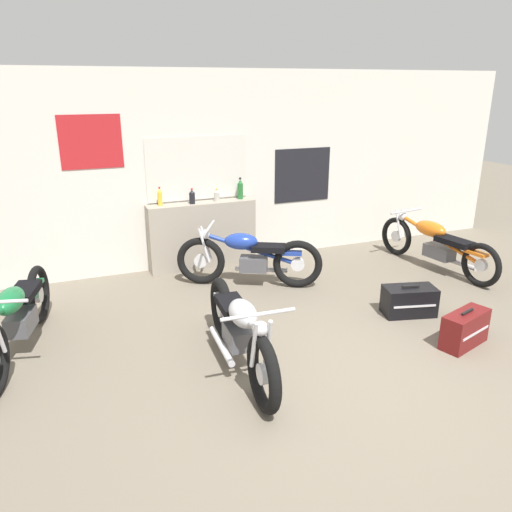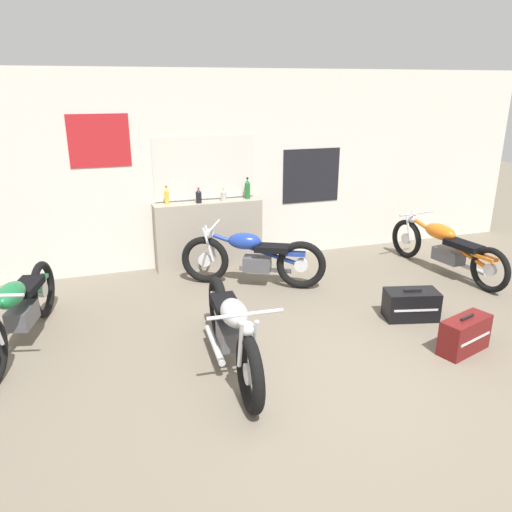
# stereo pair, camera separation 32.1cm
# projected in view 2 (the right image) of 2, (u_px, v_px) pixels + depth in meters

# --- Properties ---
(ground_plane) EXTENTS (24.00, 24.00, 0.00)m
(ground_plane) POSITION_uv_depth(u_px,v_px,m) (336.00, 386.00, 4.51)
(ground_plane) COLOR #706656
(wall_back) EXTENTS (10.00, 0.07, 2.80)m
(wall_back) POSITION_uv_depth(u_px,v_px,m) (227.00, 170.00, 7.30)
(wall_back) COLOR silver
(wall_back) RESTS_ON ground_plane
(sill_counter) EXTENTS (1.57, 0.28, 0.98)m
(sill_counter) POSITION_uv_depth(u_px,v_px,m) (209.00, 234.00, 7.34)
(sill_counter) COLOR gray
(sill_counter) RESTS_ON ground_plane
(bottle_leftmost) EXTENTS (0.06, 0.06, 0.26)m
(bottle_leftmost) POSITION_uv_depth(u_px,v_px,m) (167.00, 196.00, 7.00)
(bottle_leftmost) COLOR gold
(bottle_leftmost) RESTS_ON sill_counter
(bottle_left_center) EXTENTS (0.08, 0.08, 0.22)m
(bottle_left_center) POSITION_uv_depth(u_px,v_px,m) (199.00, 196.00, 7.08)
(bottle_left_center) COLOR black
(bottle_left_center) RESTS_ON sill_counter
(bottle_center) EXTENTS (0.08, 0.08, 0.18)m
(bottle_center) POSITION_uv_depth(u_px,v_px,m) (224.00, 195.00, 7.22)
(bottle_center) COLOR #B7B2A8
(bottle_center) RESTS_ON sill_counter
(bottle_right_center) EXTENTS (0.08, 0.08, 0.31)m
(bottle_right_center) POSITION_uv_depth(u_px,v_px,m) (247.00, 189.00, 7.34)
(bottle_right_center) COLOR #23662D
(bottle_right_center) RESTS_ON sill_counter
(motorcycle_silver) EXTENTS (0.64, 2.00, 0.83)m
(motorcycle_silver) POSITION_uv_depth(u_px,v_px,m) (232.00, 330.00, 4.68)
(motorcycle_silver) COLOR black
(motorcycle_silver) RESTS_ON ground_plane
(motorcycle_orange) EXTENTS (0.67, 2.14, 0.76)m
(motorcycle_orange) POSITION_uv_depth(u_px,v_px,m) (445.00, 247.00, 7.10)
(motorcycle_orange) COLOR black
(motorcycle_orange) RESTS_ON ground_plane
(motorcycle_blue) EXTENTS (1.78, 1.03, 0.82)m
(motorcycle_blue) POSITION_uv_depth(u_px,v_px,m) (252.00, 257.00, 6.65)
(motorcycle_blue) COLOR black
(motorcycle_blue) RESTS_ON ground_plane
(motorcycle_green) EXTENTS (0.75, 2.07, 0.83)m
(motorcycle_green) POSITION_uv_depth(u_px,v_px,m) (18.00, 310.00, 5.08)
(motorcycle_green) COLOR black
(motorcycle_green) RESTS_ON ground_plane
(hard_case_black) EXTENTS (0.66, 0.45, 0.37)m
(hard_case_black) POSITION_uv_depth(u_px,v_px,m) (411.00, 305.00, 5.77)
(hard_case_black) COLOR black
(hard_case_black) RESTS_ON ground_plane
(hard_case_darkred) EXTENTS (0.63, 0.40, 0.39)m
(hard_case_darkred) POSITION_uv_depth(u_px,v_px,m) (465.00, 335.00, 5.05)
(hard_case_darkred) COLOR maroon
(hard_case_darkred) RESTS_ON ground_plane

